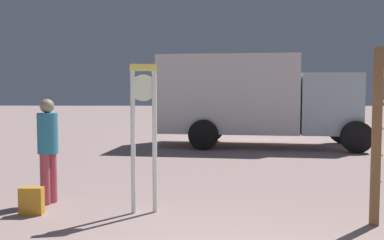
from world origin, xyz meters
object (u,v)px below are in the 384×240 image
(standing_clock, at_px, (144,123))
(person_near_clock, at_px, (48,145))
(box_truck_near, at_px, (252,97))
(backpack, at_px, (32,201))

(standing_clock, height_order, person_near_clock, standing_clock)
(standing_clock, xyz_separation_m, box_truck_near, (2.47, 7.59, 0.22))
(backpack, bearing_deg, person_near_clock, 85.64)
(standing_clock, distance_m, person_near_clock, 1.72)
(person_near_clock, height_order, box_truck_near, box_truck_near)
(standing_clock, height_order, box_truck_near, box_truck_near)
(standing_clock, bearing_deg, box_truck_near, 72.00)
(standing_clock, distance_m, box_truck_near, 7.99)
(person_near_clock, relative_size, box_truck_near, 0.26)
(standing_clock, bearing_deg, person_near_clock, 162.85)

